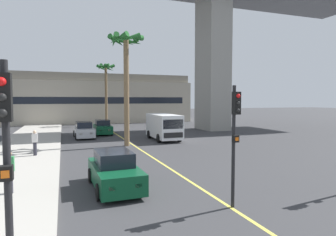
{
  "coord_description": "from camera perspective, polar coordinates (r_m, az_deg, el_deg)",
  "views": [
    {
      "loc": [
        -5.37,
        -0.82,
        3.71
      ],
      "look_at": [
        0.0,
        14.0,
        2.72
      ],
      "focal_mm": 31.1,
      "sensor_mm": 36.0,
      "label": 1
    }
  ],
  "objects": [
    {
      "name": "traffic_light_left_sidewalk_corner",
      "position": [
        5.34,
        -29.17,
        -6.03
      ],
      "size": [
        0.24,
        0.37,
        4.2
      ],
      "color": "black",
      "rests_on": "sidewalk_left"
    },
    {
      "name": "pier_building_backdrop",
      "position": [
        49.27,
        -13.69,
        3.62
      ],
      "size": [
        29.95,
        8.04,
        7.76
      ],
      "color": "#BCB29E",
      "rests_on": "ground"
    },
    {
      "name": "palm_tree_near_median",
      "position": [
        42.29,
        -12.08,
        7.85
      ],
      "size": [
        2.61,
        2.73,
        8.81
      ],
      "color": "brown",
      "rests_on": "ground"
    },
    {
      "name": "pedestrian_near_crosswalk",
      "position": [
        12.73,
        -28.65,
        -9.17
      ],
      "size": [
        0.34,
        0.22,
        1.62
      ],
      "color": "#2D2D38",
      "rests_on": "sidewalk_left"
    },
    {
      "name": "pedestrian_mid_block",
      "position": [
        20.49,
        -24.64,
        -4.35
      ],
      "size": [
        0.34,
        0.22,
        1.62
      ],
      "color": "#2D2D38",
      "rests_on": "sidewalk_left"
    },
    {
      "name": "sidewalk_left",
      "position": [
        17.41,
        -28.48,
        -8.9
      ],
      "size": [
        4.8,
        80.0,
        0.15
      ],
      "primitive_type": "cube",
      "color": "#ADA89E",
      "rests_on": "ground"
    },
    {
      "name": "car_queue_front",
      "position": [
        32.03,
        -12.71,
        -1.85
      ],
      "size": [
        1.89,
        4.13,
        1.56
      ],
      "color": "#0C4728",
      "rests_on": "ground"
    },
    {
      "name": "traffic_light_median_near",
      "position": [
        10.09,
        12.97,
        -2.18
      ],
      "size": [
        0.24,
        0.37,
        4.2
      ],
      "color": "black",
      "rests_on": "ground"
    },
    {
      "name": "car_queue_third",
      "position": [
        29.51,
        -16.14,
        -2.36
      ],
      "size": [
        1.92,
        4.15,
        1.56
      ],
      "color": "#B7BABF",
      "rests_on": "ground"
    },
    {
      "name": "lane_stripe_center",
      "position": [
        25.67,
        -7.65,
        -4.74
      ],
      "size": [
        0.14,
        56.0,
        0.01
      ],
      "primitive_type": "cube",
      "color": "#DBCC4C",
      "rests_on": "ground"
    },
    {
      "name": "delivery_van",
      "position": [
        26.87,
        -0.85,
        -1.58
      ],
      "size": [
        2.21,
        5.28,
        2.36
      ],
      "color": "white",
      "rests_on": "ground"
    },
    {
      "name": "palm_tree_mid_median",
      "position": [
        23.71,
        -8.22,
        11.71
      ],
      "size": [
        2.91,
        2.92,
        8.96
      ],
      "color": "brown",
      "rests_on": "ground"
    },
    {
      "name": "traffic_light_median_far",
      "position": [
        27.24,
        -8.09,
        1.46
      ],
      "size": [
        0.24,
        0.37,
        4.2
      ],
      "color": "black",
      "rests_on": "ground"
    },
    {
      "name": "car_queue_second",
      "position": [
        12.58,
        -10.48,
        -10.23
      ],
      "size": [
        1.92,
        4.14,
        1.56
      ],
      "color": "#0C4728",
      "rests_on": "ground"
    }
  ]
}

